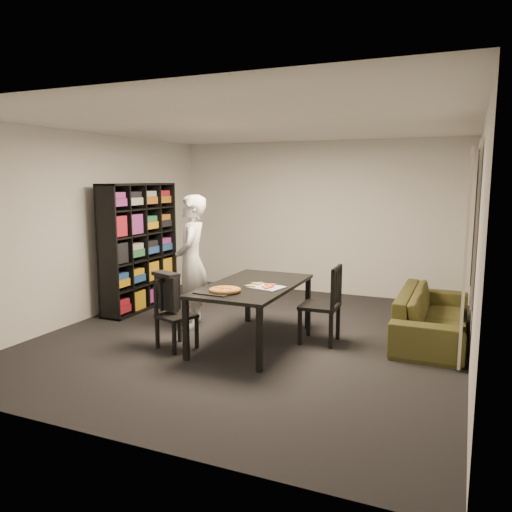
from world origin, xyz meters
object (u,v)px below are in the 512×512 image
at_px(chair_right, 327,299).
at_px(baking_tray, 216,292).
at_px(sofa, 433,315).
at_px(dining_table, 253,289).
at_px(person, 192,262).
at_px(chair_left, 172,308).
at_px(pepperoni_pizza, 225,290).
at_px(bookshelf, 139,247).

xyz_separation_m(chair_right, baking_tray, (-1.02, -0.92, 0.19)).
relative_size(baking_tray, sofa, 0.20).
height_order(dining_table, person, person).
bearing_deg(chair_left, sofa, -40.40).
relative_size(chair_left, pepperoni_pizza, 2.33).
bearing_deg(bookshelf, person, -23.45).
distance_m(dining_table, sofa, 2.27).
bearing_deg(chair_right, person, -90.27).
relative_size(person, sofa, 0.87).
height_order(baking_tray, pepperoni_pizza, pepperoni_pizza).
height_order(dining_table, pepperoni_pizza, pepperoni_pizza).
bearing_deg(pepperoni_pizza, chair_right, 42.35).
relative_size(chair_left, baking_tray, 2.04).
bearing_deg(pepperoni_pizza, baking_tray, -142.48).
relative_size(bookshelf, dining_table, 1.09).
height_order(dining_table, baking_tray, baking_tray).
xyz_separation_m(chair_left, baking_tray, (0.61, -0.07, 0.27)).
bearing_deg(chair_left, chair_right, -41.99).
bearing_deg(baking_tray, pepperoni_pizza, 37.52).
distance_m(bookshelf, pepperoni_pizza, 2.52).
distance_m(dining_table, chair_left, 0.97).
bearing_deg(sofa, person, 103.79).
xyz_separation_m(bookshelf, chair_left, (1.43, -1.34, -0.49)).
bearing_deg(chair_left, pepperoni_pizza, -69.78).
height_order(bookshelf, sofa, bookshelf).
relative_size(baking_tray, pepperoni_pizza, 1.14).
xyz_separation_m(dining_table, chair_left, (-0.81, -0.50, -0.20)).
xyz_separation_m(dining_table, chair_right, (0.82, 0.35, -0.12)).
height_order(chair_left, chair_right, chair_right).
distance_m(bookshelf, chair_left, 2.02).
bearing_deg(person, sofa, 80.48).
relative_size(dining_table, chair_right, 1.84).
height_order(bookshelf, pepperoni_pizza, bookshelf).
height_order(bookshelf, dining_table, bookshelf).
xyz_separation_m(chair_right, person, (-1.84, -0.04, 0.34)).
xyz_separation_m(dining_table, baking_tray, (-0.20, -0.57, 0.07)).
distance_m(chair_right, person, 1.87).
bearing_deg(dining_table, bookshelf, 159.42).
bearing_deg(sofa, pepperoni_pizza, 126.58).
bearing_deg(pepperoni_pizza, dining_table, 77.38).
bearing_deg(person, dining_table, 49.71).
distance_m(chair_left, pepperoni_pizza, 0.75).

